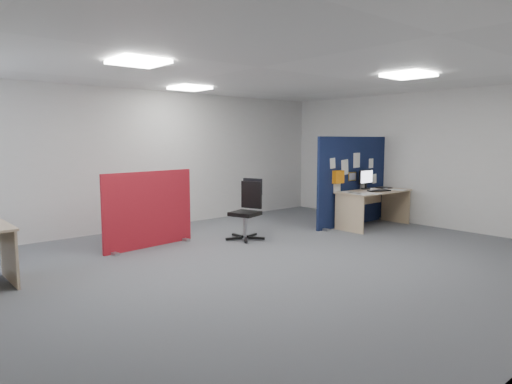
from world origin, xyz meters
TOP-DOWN VIEW (x-y plane):
  - floor at (0.00, 0.00)m, footprint 9.00×9.00m
  - ceiling at (0.00, 0.00)m, footprint 9.00×7.00m
  - wall_back at (0.00, 3.50)m, footprint 9.00×0.02m
  - wall_right at (4.50, 0.00)m, footprint 0.02×7.00m
  - ceiling_lights at (0.33, 0.67)m, footprint 4.10×4.10m
  - navy_divider at (3.46, 1.05)m, footprint 2.18×0.30m
  - main_desk at (3.58, 0.66)m, footprint 1.62×0.72m
  - monitor_main at (3.66, 0.87)m, footprint 0.46×0.19m
  - keyboard at (3.56, 0.49)m, footprint 0.48×0.31m
  - mouse at (3.89, 0.56)m, footprint 0.11×0.09m
  - paper_tray at (4.13, 0.75)m, footprint 0.32×0.28m
  - red_divider at (-0.65, 1.98)m, footprint 1.64×0.30m
  - office_chair at (0.98, 1.41)m, footprint 0.69×0.66m
  - desk_papers at (3.30, 0.58)m, footprint 1.43×0.89m

SIDE VIEW (x-z plane):
  - floor at x=0.00m, z-range 0.00..0.00m
  - main_desk at x=3.58m, z-range 0.19..0.92m
  - office_chair at x=0.98m, z-range 0.07..1.11m
  - red_divider at x=-0.65m, z-range -0.01..1.22m
  - desk_papers at x=3.30m, z-range 0.73..0.73m
  - paper_tray at x=4.13m, z-range 0.73..0.74m
  - keyboard at x=3.56m, z-range 0.73..0.75m
  - mouse at x=3.89m, z-range 0.73..0.76m
  - navy_divider at x=3.46m, z-range 0.00..1.80m
  - monitor_main at x=3.66m, z-range 0.75..1.15m
  - wall_back at x=0.00m, z-range 0.00..2.70m
  - wall_right at x=4.50m, z-range 0.00..2.70m
  - ceiling_lights at x=0.33m, z-range 2.65..2.69m
  - ceiling at x=0.00m, z-range 2.69..2.71m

